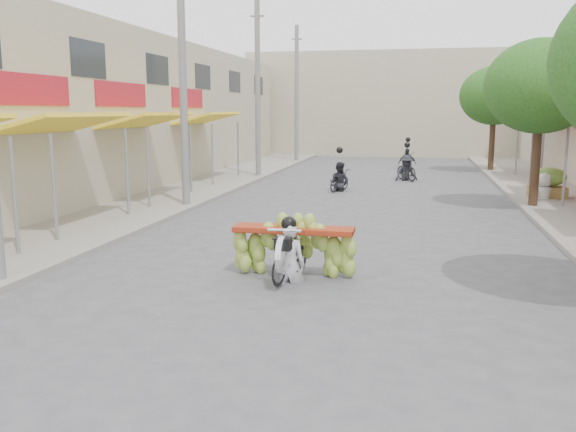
{
  "coord_description": "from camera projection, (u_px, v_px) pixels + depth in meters",
  "views": [
    {
      "loc": [
        1.82,
        -6.17,
        3.06
      ],
      "look_at": [
        -0.55,
        4.91,
        1.1
      ],
      "focal_mm": 38.0,
      "sensor_mm": 36.0,
      "label": 1
    }
  ],
  "objects": [
    {
      "name": "street_tree_far",
      "position": [
        494.0,
        96.0,
        30.14
      ],
      "size": [
        3.4,
        3.4,
        5.25
      ],
      "color": "#3A2719",
      "rests_on": "ground"
    },
    {
      "name": "produce_crate_far",
      "position": [
        548.0,
        180.0,
        20.86
      ],
      "size": [
        1.2,
        0.88,
        1.16
      ],
      "color": "olive",
      "rests_on": "ground"
    },
    {
      "name": "pedestrian",
      "position": [
        545.0,
        173.0,
        20.49
      ],
      "size": [
        1.01,
        0.9,
        1.76
      ],
      "rotation": [
        0.0,
        0.0,
        3.71
      ],
      "color": "silver",
      "rests_on": "ground"
    },
    {
      "name": "bg_motorbike_c",
      "position": [
        407.0,
        154.0,
        31.95
      ],
      "size": [
        1.03,
        1.6,
        1.95
      ],
      "color": "black",
      "rests_on": "ground"
    },
    {
      "name": "bg_motorbike_a",
      "position": [
        339.0,
        171.0,
        23.42
      ],
      "size": [
        0.96,
        1.57,
        1.95
      ],
      "color": "black",
      "rests_on": "ground"
    },
    {
      "name": "sidewalk_left",
      "position": [
        176.0,
        192.0,
        22.73
      ],
      "size": [
        4.0,
        60.0,
        0.12
      ],
      "primitive_type": "cube",
      "color": "gray",
      "rests_on": "ground"
    },
    {
      "name": "utility_pole_far",
      "position": [
        258.0,
        89.0,
        27.5
      ],
      "size": [
        0.6,
        0.24,
        8.0
      ],
      "color": "slate",
      "rests_on": "ground"
    },
    {
      "name": "banana_motorbike",
      "position": [
        291.0,
        242.0,
        11.18
      ],
      "size": [
        2.24,
        1.76,
        2.0
      ],
      "color": "black",
      "rests_on": "ground"
    },
    {
      "name": "street_tree_mid",
      "position": [
        541.0,
        87.0,
        18.57
      ],
      "size": [
        3.4,
        3.4,
        5.25
      ],
      "color": "#3A2719",
      "rests_on": "ground"
    },
    {
      "name": "utility_pole_mid",
      "position": [
        183.0,
        79.0,
        18.83
      ],
      "size": [
        0.6,
        0.24,
        8.0
      ],
      "color": "slate",
      "rests_on": "ground"
    },
    {
      "name": "far_building",
      "position": [
        394.0,
        104.0,
        42.86
      ],
      "size": [
        20.0,
        6.0,
        7.0
      ],
      "primitive_type": "cube",
      "color": "#AFA58A",
      "rests_on": "ground"
    },
    {
      "name": "ground",
      "position": [
        245.0,
        387.0,
        6.84
      ],
      "size": [
        120.0,
        120.0,
        0.0
      ],
      "primitive_type": "plane",
      "color": "#505055",
      "rests_on": "ground"
    },
    {
      "name": "shophouse_row_left",
      "position": [
        35.0,
        112.0,
        22.27
      ],
      "size": [
        9.77,
        40.0,
        6.0
      ],
      "color": "#AFA58A",
      "rests_on": "ground"
    },
    {
      "name": "utility_pole_back",
      "position": [
        297.0,
        94.0,
        36.18
      ],
      "size": [
        0.6,
        0.24,
        8.0
      ],
      "color": "slate",
      "rests_on": "ground"
    },
    {
      "name": "bg_motorbike_b",
      "position": [
        407.0,
        162.0,
        26.9
      ],
      "size": [
        1.25,
        1.69,
        1.95
      ],
      "color": "black",
      "rests_on": "ground"
    }
  ]
}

